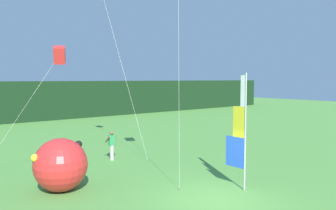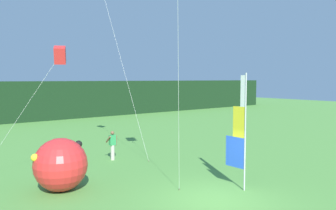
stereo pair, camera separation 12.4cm
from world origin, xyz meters
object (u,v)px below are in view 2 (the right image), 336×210
Objects in this scene: banner_flag at (239,134)px; kite_red_box_2 at (60,55)px; person_mid_field at (112,145)px; inflatable_balloon at (61,165)px.

banner_flag is 8.75m from kite_red_box_2.
person_mid_field is 5.46m from inflatable_balloon.
inflatable_balloon is 5.08m from kite_red_box_2.
person_mid_field is 5.92m from kite_red_box_2.
person_mid_field is at bearing 101.14° from banner_flag.
banner_flag is at bearing -36.57° from inflatable_balloon.
inflatable_balloon is at bearing 143.43° from banner_flag.
banner_flag is 7.33m from inflatable_balloon.
person_mid_field is (-1.51, 7.68, -1.41)m from banner_flag.
kite_red_box_2 reaches higher than banner_flag.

